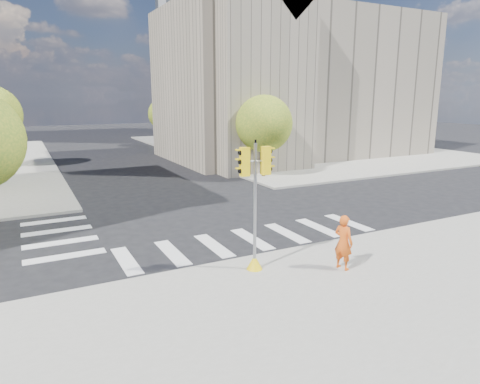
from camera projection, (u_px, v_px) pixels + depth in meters
name	position (u px, v px, depth m)	size (l,w,h in m)	color
ground	(233.00, 227.00, 20.28)	(160.00, 160.00, 0.00)	black
sidewalk_near	(428.00, 340.00, 10.73)	(30.00, 14.00, 0.15)	gray
sidewalk_far_right	(286.00, 146.00, 51.75)	(28.00, 40.00, 0.15)	gray
civic_building	(288.00, 83.00, 42.23)	(26.00, 16.00, 19.39)	gray
office_tower	(240.00, 34.00, 63.23)	(20.00, 18.00, 30.00)	#9EA0A3
tree_re_near	(264.00, 124.00, 31.41)	(4.20, 4.20, 6.16)	#382616
tree_re_mid	(202.00, 114.00, 41.75)	(4.60, 4.60, 6.66)	#382616
tree_re_far	(165.00, 114.00, 52.26)	(4.00, 4.00, 5.88)	#382616
lamp_near	(245.00, 114.00, 34.99)	(0.35, 0.18, 8.11)	black
lamp_far	(185.00, 110.00, 47.13)	(0.35, 0.18, 8.11)	black
traffic_signal	(255.00, 216.00, 14.52)	(1.07, 0.56, 4.52)	yellow
photographer	(343.00, 242.00, 14.77)	(0.71, 0.46, 1.94)	#E55815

